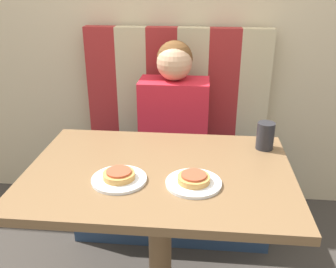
{
  "coord_description": "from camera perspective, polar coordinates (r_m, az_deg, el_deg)",
  "views": [
    {
      "loc": [
        0.16,
        -1.3,
        1.48
      ],
      "look_at": [
        0.0,
        0.36,
        0.76
      ],
      "focal_mm": 40.0,
      "sensor_mm": 36.0,
      "label": 1
    }
  ],
  "objects": [
    {
      "name": "wall_back",
      "position": [
        2.38,
        1.71,
        18.95
      ],
      "size": [
        7.0,
        0.05,
        2.6
      ],
      "color": "#C6B28E",
      "rests_on": "ground_plane"
    },
    {
      "name": "booth_seat",
      "position": [
        2.38,
        0.84,
        -7.89
      ],
      "size": [
        1.14,
        0.57,
        0.49
      ],
      "color": "navy",
      "rests_on": "ground_plane"
    },
    {
      "name": "booth_backrest",
      "position": [
        2.37,
        1.42,
        7.63
      ],
      "size": [
        1.14,
        0.08,
        0.69
      ],
      "color": "maroon",
      "rests_on": "booth_seat"
    },
    {
      "name": "dining_table",
      "position": [
        1.55,
        -1.3,
        -8.58
      ],
      "size": [
        1.06,
        0.74,
        0.76
      ],
      "color": "brown",
      "rests_on": "ground_plane"
    },
    {
      "name": "person",
      "position": [
        2.15,
        0.94,
        5.03
      ],
      "size": [
        0.39,
        0.24,
        0.65
      ],
      "color": "red",
      "rests_on": "booth_seat"
    },
    {
      "name": "plate_left",
      "position": [
        1.43,
        -7.45,
        -6.87
      ],
      "size": [
        0.21,
        0.21,
        0.01
      ],
      "color": "white",
      "rests_on": "dining_table"
    },
    {
      "name": "plate_right",
      "position": [
        1.4,
        3.92,
        -7.46
      ],
      "size": [
        0.21,
        0.21,
        0.01
      ],
      "color": "white",
      "rests_on": "dining_table"
    },
    {
      "name": "pizza_left",
      "position": [
        1.42,
        -7.5,
        -6.15
      ],
      "size": [
        0.12,
        0.12,
        0.03
      ],
      "color": "#C68E47",
      "rests_on": "plate_left"
    },
    {
      "name": "pizza_right",
      "position": [
        1.39,
        3.94,
        -6.74
      ],
      "size": [
        0.12,
        0.12,
        0.03
      ],
      "color": "#C68E47",
      "rests_on": "plate_right"
    },
    {
      "name": "drinking_cup",
      "position": [
        1.7,
        14.61,
        -0.27
      ],
      "size": [
        0.08,
        0.08,
        0.12
      ],
      "color": "#232328",
      "rests_on": "dining_table"
    }
  ]
}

